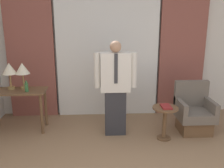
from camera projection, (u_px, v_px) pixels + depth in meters
wall_back at (107, 49)px, 5.06m from camera, size 10.00×0.06×2.70m
curtain_sheer_center at (108, 53)px, 4.95m from camera, size 2.02×0.06×2.58m
curtain_drape_left at (31, 53)px, 4.87m from camera, size 0.92×0.06×2.58m
curtain_drape_right at (182, 52)px, 5.03m from camera, size 0.92×0.06×2.58m
desk at (17, 98)px, 4.38m from camera, size 1.01×0.47×0.75m
table_lamp_left at (9, 70)px, 4.33m from camera, size 0.25×0.25×0.47m
table_lamp_right at (22, 69)px, 4.35m from camera, size 0.25×0.25×0.47m
bottle_near_edge at (27, 87)px, 4.25m from camera, size 0.06×0.06×0.19m
person at (115, 86)px, 4.17m from camera, size 0.71×0.23×1.62m
armchair at (194, 114)px, 4.42m from camera, size 0.61×0.58×0.88m
side_table at (165, 118)px, 4.10m from camera, size 0.42×0.42×0.56m
book at (166, 107)px, 4.04m from camera, size 0.15×0.24×0.03m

